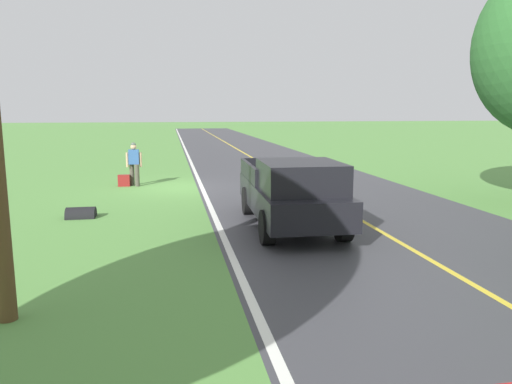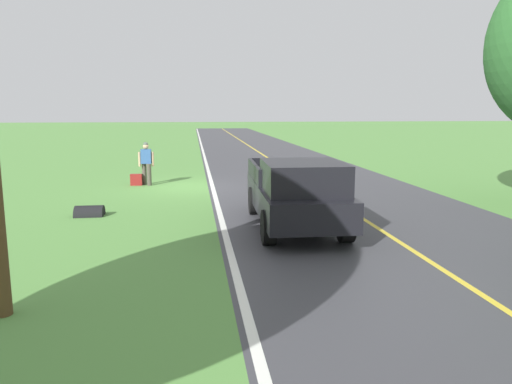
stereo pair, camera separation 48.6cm
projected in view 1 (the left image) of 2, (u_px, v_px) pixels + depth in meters
The scene contains 8 objects.
ground_plane at pixel (179, 187), 19.26m from camera, with size 200.00×200.00×0.00m, color #568E42.
road_surface at pixel (298, 184), 20.10m from camera, with size 8.29×120.00×0.00m, color #3D3D42.
lane_edge_line at pixel (202, 187), 19.41m from camera, with size 0.16×117.60×0.00m, color silver.
lane_centre_line at pixel (298, 184), 20.10m from camera, with size 0.14×117.60×0.00m, color gold.
hitchhiker_walking at pixel (134, 162), 19.51m from camera, with size 0.62×0.52×1.75m.
suitcase_carried at pixel (124, 181), 19.50m from camera, with size 0.20×0.46×0.46m, color maroon.
pickup_truck_passing at pixel (292, 191), 12.52m from camera, with size 2.21×5.45×1.82m.
drainage_culvert at pixel (81, 217), 13.92m from camera, with size 0.60×0.60×0.80m, color black.
Camera 1 is at (0.34, 19.25, 3.05)m, focal length 34.25 mm.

